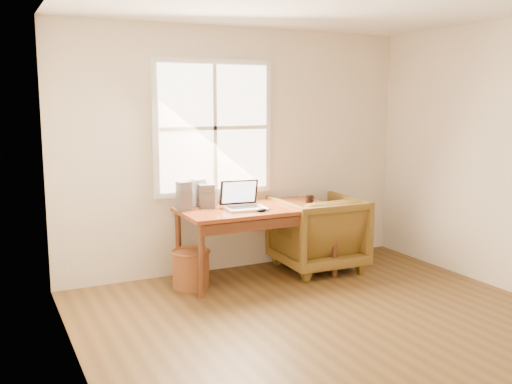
% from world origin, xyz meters
% --- Properties ---
extents(room_shell, '(4.04, 4.54, 2.64)m').
position_xyz_m(room_shell, '(-0.02, 0.16, 1.32)').
color(room_shell, brown).
rests_on(room_shell, ground).
extents(desk, '(1.60, 0.80, 0.04)m').
position_xyz_m(desk, '(0.00, 1.80, 0.73)').
color(desk, brown).
rests_on(desk, room_shell).
extents(armchair, '(0.89, 0.92, 0.81)m').
position_xyz_m(armchair, '(0.74, 1.80, 0.40)').
color(armchair, brown).
rests_on(armchair, room_shell).
extents(wicker_stool, '(0.37, 0.37, 0.36)m').
position_xyz_m(wicker_stool, '(-0.73, 1.80, 0.18)').
color(wicker_stool, brown).
rests_on(wicker_stool, room_shell).
extents(laptop, '(0.41, 0.42, 0.28)m').
position_xyz_m(laptop, '(-0.16, 1.72, 0.89)').
color(laptop, '#A6A8AD').
rests_on(laptop, desk).
extents(mouse, '(0.11, 0.07, 0.03)m').
position_xyz_m(mouse, '(-0.07, 1.56, 0.77)').
color(mouse, black).
rests_on(mouse, desk).
extents(coffee_mug, '(0.10, 0.10, 0.09)m').
position_xyz_m(coffee_mug, '(0.61, 1.77, 0.79)').
color(coffee_mug, black).
rests_on(coffee_mug, desk).
extents(cd_stack_a, '(0.17, 0.16, 0.28)m').
position_xyz_m(cd_stack_a, '(-0.52, 2.14, 0.89)').
color(cd_stack_a, silver).
rests_on(cd_stack_a, desk).
extents(cd_stack_b, '(0.18, 0.17, 0.24)m').
position_xyz_m(cd_stack_b, '(-0.47, 2.00, 0.87)').
color(cd_stack_b, '#28272D').
rests_on(cd_stack_b, desk).
extents(cd_stack_c, '(0.14, 0.12, 0.29)m').
position_xyz_m(cd_stack_c, '(-0.73, 1.95, 0.90)').
color(cd_stack_c, gray).
rests_on(cd_stack_c, desk).
extents(cd_stack_d, '(0.18, 0.17, 0.19)m').
position_xyz_m(cd_stack_d, '(-0.44, 2.05, 0.84)').
color(cd_stack_d, '#B7BCC3').
rests_on(cd_stack_d, desk).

